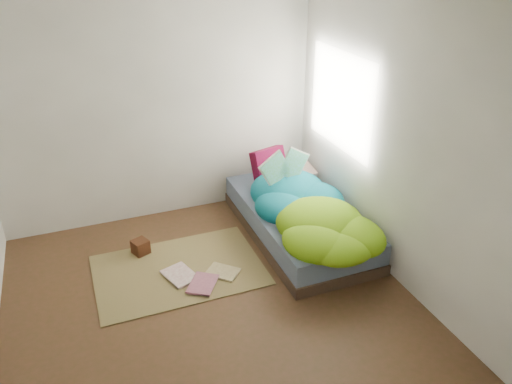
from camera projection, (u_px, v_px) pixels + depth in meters
ground at (210, 301)px, 4.47m from camera, size 3.50×3.50×0.00m
room_walls at (202, 130)px, 3.73m from camera, size 3.54×3.54×2.62m
bed at (298, 221)px, 5.39m from camera, size 1.00×2.00×0.34m
duvet at (309, 203)px, 5.05m from camera, size 0.96×1.84×0.34m
rug at (179, 270)px, 4.87m from camera, size 1.60×1.10×0.01m
pillow_floral at (287, 174)px, 5.89m from camera, size 0.62×0.40×0.14m
pillow_magenta at (269, 166)px, 5.75m from camera, size 0.43×0.24×0.41m
open_book at (285, 158)px, 5.24m from camera, size 0.51×0.19×0.30m
wooden_box at (140, 247)px, 5.09m from camera, size 0.19×0.19×0.15m
floor_book_a at (169, 280)px, 4.70m from camera, size 0.35×0.40×0.03m
floor_book_b at (191, 282)px, 4.67m from camera, size 0.37×0.40×0.03m
floor_book_c at (218, 278)px, 4.73m from camera, size 0.36×0.36×0.02m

